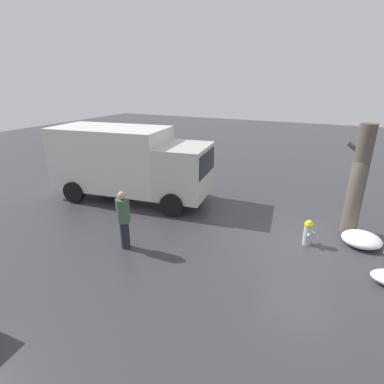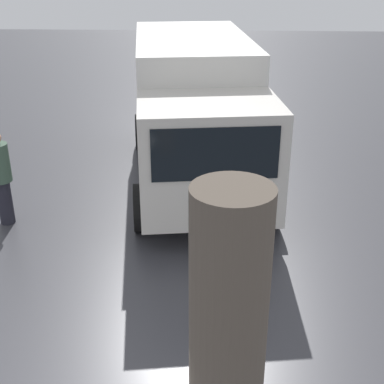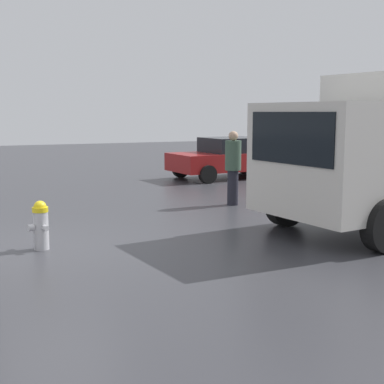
{
  "view_description": "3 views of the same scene",
  "coord_description": "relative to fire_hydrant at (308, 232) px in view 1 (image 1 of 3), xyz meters",
  "views": [
    {
      "loc": [
        -0.3,
        9.02,
        4.86
      ],
      "look_at": [
        3.96,
        0.07,
        1.15
      ],
      "focal_mm": 28.0,
      "sensor_mm": 36.0,
      "label": 1
    },
    {
      "loc": [
        -3.92,
        -1.32,
        4.9
      ],
      "look_at": [
        4.0,
        -1.0,
        1.19
      ],
      "focal_mm": 50.0,
      "sensor_mm": 36.0,
      "label": 2
    },
    {
      "loc": [
        -1.21,
        -9.07,
        2.3
      ],
      "look_at": [
        2.88,
        0.23,
        0.78
      ],
      "focal_mm": 50.0,
      "sensor_mm": 36.0,
      "label": 3
    }
  ],
  "objects": [
    {
      "name": "ground_plane",
      "position": [
        0.0,
        0.0,
        -0.43
      ],
      "size": [
        60.0,
        60.0,
        0.0
      ],
      "primitive_type": "plane",
      "color": "#38383D"
    },
    {
      "name": "delivery_truck",
      "position": [
        7.44,
        -0.94,
        1.22
      ],
      "size": [
        6.88,
        3.38,
        3.03
      ],
      "rotation": [
        0.0,
        0.0,
        1.7
      ],
      "color": "beige",
      "rests_on": "ground_plane"
    },
    {
      "name": "snow_pile_by_tree",
      "position": [
        -1.54,
        -0.69,
        -0.23
      ],
      "size": [
        1.15,
        1.12,
        0.4
      ],
      "color": "white",
      "rests_on": "ground_plane"
    },
    {
      "name": "fire_hydrant",
      "position": [
        0.0,
        0.0,
        0.0
      ],
      "size": [
        0.37,
        0.46,
        0.84
      ],
      "rotation": [
        0.0,
        0.0,
        3.44
      ],
      "color": "#B7B7BC",
      "rests_on": "ground_plane"
    },
    {
      "name": "tree_trunk",
      "position": [
        -1.18,
        -1.44,
        1.41
      ],
      "size": [
        0.77,
        0.5,
        3.65
      ],
      "color": "brown",
      "rests_on": "ground_plane"
    },
    {
      "name": "pedestrian",
      "position": [
        5.03,
        2.59,
        0.57
      ],
      "size": [
        0.4,
        0.4,
        1.84
      ],
      "rotation": [
        0.0,
        0.0,
        2.93
      ],
      "color": "#23232D",
      "rests_on": "ground_plane"
    }
  ]
}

